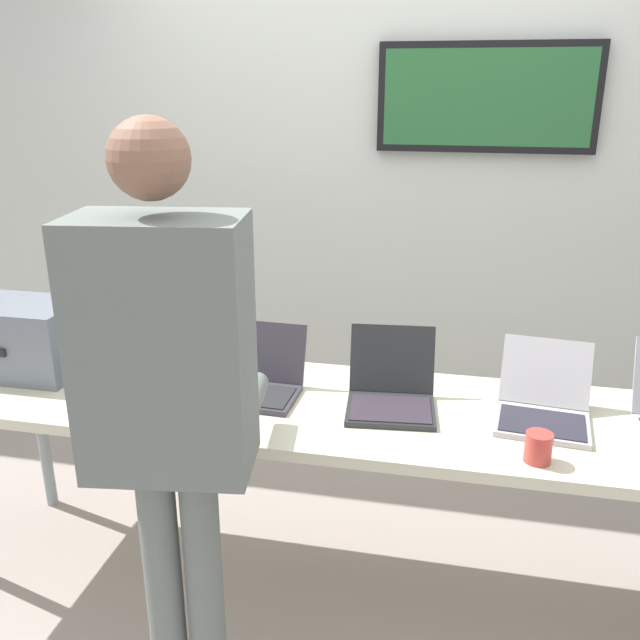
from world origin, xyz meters
name	(u,v)px	position (x,y,z in m)	size (l,w,h in m)	color
ground	(325,585)	(0.00, 0.00, -0.02)	(8.00, 8.00, 0.04)	#A4978F
back_wall	(375,195)	(0.01, 1.13, 1.35)	(8.00, 0.11, 2.69)	silver
workbench	(326,416)	(0.00, 0.00, 0.73)	(2.92, 0.70, 0.79)	beige
equipment_box	(26,338)	(-1.20, 0.03, 0.93)	(0.42, 0.31, 0.28)	slate
laptop_station_0	(133,366)	(-0.77, 0.05, 0.84)	(0.36, 0.38, 0.23)	black
laptop_station_1	(259,379)	(-0.26, 0.04, 0.84)	(0.31, 0.31, 0.24)	#3A3641
laptop_station_2	(391,390)	(0.23, 0.04, 0.84)	(0.34, 0.36, 0.25)	#27282B
laptop_station_3	(543,403)	(0.75, 0.05, 0.84)	(0.34, 0.39, 0.23)	#B2AFB4
person	(169,390)	(-0.30, -0.62, 1.10)	(0.50, 0.63, 1.80)	slate
coffee_mug	(538,447)	(0.70, -0.25, 0.83)	(0.08, 0.08, 0.09)	#C63F38
paper_sheet	(176,411)	(-0.50, -0.17, 0.79)	(0.29, 0.34, 0.00)	white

